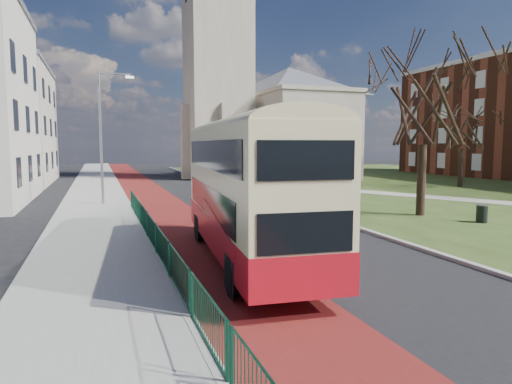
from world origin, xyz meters
name	(u,v)px	position (x,y,z in m)	size (l,w,h in m)	color
ground	(281,280)	(0.00, 0.00, 0.00)	(160.00, 160.00, 0.00)	black
road_carriageway	(193,198)	(1.50, 20.00, 0.01)	(9.00, 120.00, 0.01)	black
bus_lane	(154,200)	(-1.20, 20.00, 0.01)	(3.40, 120.00, 0.01)	#591414
pavement_west	(95,201)	(-5.00, 20.00, 0.06)	(4.00, 120.00, 0.12)	gray
kerb_west	(126,200)	(-3.00, 20.00, 0.07)	(0.25, 120.00, 0.13)	#999993
kerb_east	(246,192)	(6.10, 22.00, 0.07)	(0.25, 80.00, 0.13)	#999993
grass_green	(452,185)	(26.00, 22.00, 0.02)	(40.00, 80.00, 0.04)	#2D4318
pedestrian_railing	(156,240)	(-2.95, 4.00, 0.55)	(0.07, 24.00, 1.12)	#0D3C28
gothic_church	(257,60)	(12.56, 38.00, 13.13)	(16.38, 18.00, 40.00)	gray
streetlamp	(103,131)	(-4.35, 18.00, 4.59)	(2.13, 0.18, 8.00)	gray
bus	(247,183)	(-0.25, 2.28, 2.54)	(3.37, 10.81, 4.45)	#A70F1A
winter_tree_near	(425,88)	(11.31, 8.22, 6.67)	(8.00, 8.00, 9.57)	black
winter_tree_far	(463,118)	(25.42, 20.49, 6.02)	(6.86, 6.86, 8.64)	#2D2116
litter_bin	(482,213)	(12.57, 5.37, 0.48)	(0.64, 0.64, 0.88)	black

